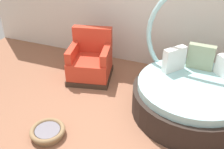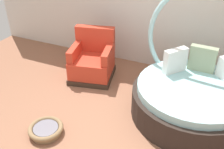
{
  "view_description": "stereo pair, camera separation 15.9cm",
  "coord_description": "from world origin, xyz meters",
  "views": [
    {
      "loc": [
        0.97,
        -2.59,
        2.7
      ],
      "look_at": [
        -0.32,
        0.65,
        0.55
      ],
      "focal_mm": 40.72,
      "sensor_mm": 36.0,
      "label": 1
    },
    {
      "loc": [
        1.11,
        -2.52,
        2.7
      ],
      "look_at": [
        -0.32,
        0.65,
        0.55
      ],
      "focal_mm": 40.72,
      "sensor_mm": 36.0,
      "label": 2
    }
  ],
  "objects": [
    {
      "name": "round_daybed",
      "position": [
        0.93,
        0.94,
        0.38
      ],
      "size": [
        1.84,
        1.84,
        1.99
      ],
      "color": "#2D231E",
      "rests_on": "ground_plane"
    },
    {
      "name": "pet_basket",
      "position": [
        -0.89,
        -0.44,
        0.07
      ],
      "size": [
        0.51,
        0.51,
        0.13
      ],
      "color": "#8E704C",
      "rests_on": "ground_plane"
    },
    {
      "name": "ground_plane",
      "position": [
        0.0,
        0.0,
        -0.01
      ],
      "size": [
        8.0,
        8.0,
        0.02
      ],
      "primitive_type": "cube",
      "color": "#936047"
    },
    {
      "name": "red_armchair",
      "position": [
        -1.02,
        1.27,
        0.33
      ],
      "size": [
        0.96,
        0.96,
        0.94
      ],
      "color": "#38281E",
      "rests_on": "ground_plane"
    }
  ]
}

